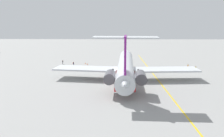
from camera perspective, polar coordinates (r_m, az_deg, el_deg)
ground at (r=79.21m, az=6.26°, el=-2.03°), size 287.97×287.97×0.00m
main_jetliner at (r=74.37m, az=3.02°, el=0.19°), size 48.48×43.09×14.13m
ground_crew_near_nose at (r=95.64m, az=16.39°, el=0.55°), size 0.29×0.43×1.79m
ground_crew_near_tail at (r=92.79m, az=17.96°, el=0.11°), size 0.28×0.37×1.72m
ground_crew_portside at (r=97.66m, az=-8.45°, el=1.09°), size 0.41×0.29×1.79m
ground_crew_starboard at (r=103.11m, az=-10.81°, el=1.50°), size 0.31×0.33×1.66m
safety_cone_nose at (r=100.81m, az=-5.43°, el=0.98°), size 0.40×0.40×0.55m
safety_cone_wingtip at (r=103.97m, az=-8.59°, el=1.21°), size 0.40×0.40×0.55m
safety_cone_tail at (r=102.78m, az=-5.85°, el=1.17°), size 0.40×0.40×0.55m
taxiway_centreline at (r=77.38m, az=10.04°, el=-2.45°), size 100.72×3.73×0.01m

